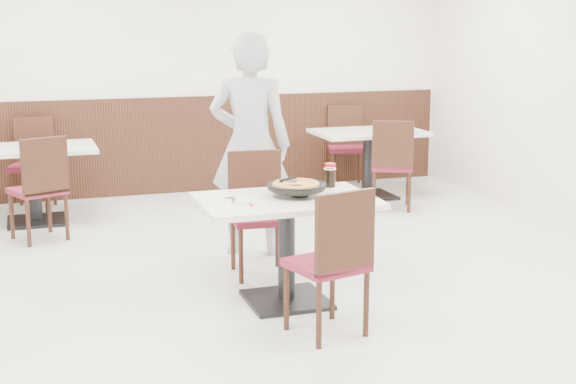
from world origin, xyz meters
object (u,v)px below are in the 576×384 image
object	(u,v)px
main_table	(286,251)
chair_near	(326,261)
diner_person	(250,145)
bg_table_left	(34,185)
pizza	(296,187)
bg_chair_right_near	(392,164)
side_plate	(237,203)
red_cup	(330,174)
bg_chair_left_far	(31,165)
bg_chair_right_far	(346,147)
bg_chair_left_near	(37,188)
cola_glass	(330,178)
chair_far	(260,215)
pizza_pan	(297,190)
bg_table_right	(368,164)

from	to	relation	value
main_table	chair_near	xyz separation A→B (m)	(0.06, -0.62, 0.10)
diner_person	bg_table_left	bearing A→B (deg)	-20.59
pizza	bg_chair_right_near	xyz separation A→B (m)	(1.86, 2.34, -0.34)
side_plate	red_cup	size ratio (longest dim) A/B	1.23
chair_near	bg_chair_left_far	distance (m)	4.50
main_table	bg_chair_right_far	distance (m)	4.12
bg_chair_left_near	bg_chair_left_far	distance (m)	1.27
cola_glass	bg_table_left	xyz separation A→B (m)	(-2.04, 2.68, -0.44)
chair_far	pizza_pan	xyz separation A→B (m)	(0.09, -0.62, 0.32)
chair_near	bg_chair_left_near	world-z (taller)	same
chair_near	side_plate	size ratio (longest dim) A/B	4.82
main_table	pizza_pan	xyz separation A→B (m)	(0.09, 0.04, 0.42)
chair_far	bg_chair_left_far	xyz separation A→B (m)	(-1.63, 2.89, 0.00)
chair_near	cola_glass	size ratio (longest dim) A/B	7.31
chair_near	bg_chair_left_far	bearing A→B (deg)	97.52
chair_far	bg_chair_left_near	size ratio (longest dim) A/B	1.00
chair_far	bg_chair_left_near	world-z (taller)	same
pizza_pan	chair_near	bearing A→B (deg)	-92.70
chair_near	cola_glass	bearing A→B (deg)	53.16
main_table	bg_table_left	world-z (taller)	same
main_table	bg_chair_left_near	world-z (taller)	bg_chair_left_near
cola_glass	side_plate	bearing A→B (deg)	-157.46
bg_chair_left_far	bg_chair_right_near	world-z (taller)	same
bg_chair_left_far	bg_table_left	bearing A→B (deg)	106.51
chair_far	bg_chair_left_far	distance (m)	3.31
main_table	bg_table_left	size ratio (longest dim) A/B	1.00
bg_table_right	cola_glass	bearing A→B (deg)	-119.21
cola_glass	bg_chair_right_near	xyz separation A→B (m)	(1.53, 2.14, -0.34)
cola_glass	main_table	bearing A→B (deg)	-148.29
main_table	cola_glass	xyz separation A→B (m)	(0.42, 0.26, 0.44)
bg_chair_right_near	bg_chair_right_far	distance (m)	1.24
pizza_pan	bg_table_right	distance (m)	3.51
bg_chair_right_near	bg_chair_right_far	bearing A→B (deg)	114.37
chair_far	red_cup	size ratio (longest dim) A/B	5.94
side_plate	main_table	bearing A→B (deg)	10.51
pizza	cola_glass	bearing A→B (deg)	31.90
main_table	bg_table_right	distance (m)	3.57
diner_person	bg_table_right	bearing A→B (deg)	-113.33
pizza	red_cup	world-z (taller)	red_cup
pizza_pan	bg_chair_right_near	size ratio (longest dim) A/B	0.36
pizza_pan	red_cup	distance (m)	0.47
main_table	chair_far	xyz separation A→B (m)	(-0.00, 0.66, 0.10)
main_table	red_cup	world-z (taller)	red_cup
cola_glass	bg_chair_right_near	world-z (taller)	bg_chair_right_near
cola_glass	bg_chair_right_far	xyz separation A→B (m)	(1.53, 3.37, -0.34)
red_cup	bg_chair_right_far	size ratio (longest dim) A/B	0.17
side_plate	chair_far	bearing A→B (deg)	63.18
diner_person	bg_chair_left_far	bearing A→B (deg)	-29.06
chair_near	diner_person	xyz separation A→B (m)	(0.04, 1.89, 0.46)
main_table	chair_near	distance (m)	0.64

